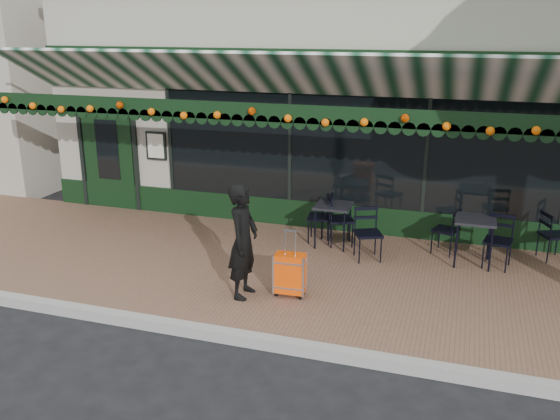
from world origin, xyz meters
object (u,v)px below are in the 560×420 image
(chair_b_left, at_px, (320,218))
(chair_b_front, at_px, (368,234))
(suitcase, at_px, (290,274))
(chair_b_right, at_px, (340,220))
(woman, at_px, (243,241))
(chair_a_right, at_px, (554,236))
(cafe_table_a, at_px, (475,223))
(chair_a_front, at_px, (498,242))
(cafe_table_b, at_px, (333,209))
(chair_a_left, at_px, (446,231))

(chair_b_left, distance_m, chair_b_front, 1.10)
(suitcase, xyz_separation_m, chair_b_left, (-0.13, 2.23, 0.10))
(chair_b_left, distance_m, chair_b_right, 0.37)
(woman, relative_size, chair_a_right, 2.01)
(cafe_table_a, bearing_deg, chair_b_right, 174.21)
(suitcase, distance_m, chair_a_front, 3.37)
(woman, bearing_deg, cafe_table_a, -54.02)
(chair_a_right, distance_m, chair_a_front, 1.06)
(cafe_table_b, distance_m, chair_b_right, 0.26)
(suitcase, bearing_deg, chair_a_right, 31.78)
(cafe_table_a, height_order, chair_a_left, chair_a_left)
(chair_a_left, bearing_deg, cafe_table_b, -64.48)
(chair_a_right, bearing_deg, cafe_table_b, 74.35)
(chair_a_front, relative_size, chair_b_right, 0.96)
(chair_a_right, xyz_separation_m, chair_b_front, (-2.82, -0.90, 0.02))
(chair_a_left, relative_size, chair_b_right, 0.89)
(chair_a_front, xyz_separation_m, chair_b_right, (-2.52, 0.24, 0.02))
(cafe_table_b, xyz_separation_m, chair_a_right, (3.49, 0.47, -0.26))
(chair_a_left, xyz_separation_m, chair_b_left, (-2.09, -0.08, 0.04))
(cafe_table_a, bearing_deg, chair_a_left, 141.33)
(cafe_table_a, relative_size, chair_b_front, 0.89)
(chair_a_left, xyz_separation_m, chair_a_right, (1.66, 0.24, 0.01))
(woman, xyz_separation_m, chair_b_front, (1.41, 1.83, -0.38))
(cafe_table_a, height_order, cafe_table_b, cafe_table_a)
(chair_a_right, xyz_separation_m, chair_b_left, (-3.75, -0.32, 0.03))
(chair_b_front, bearing_deg, suitcase, -139.51)
(cafe_table_b, height_order, chair_a_right, chair_a_right)
(chair_b_right, bearing_deg, chair_b_left, 58.94)
(woman, xyz_separation_m, suitcase, (0.61, 0.18, -0.48))
(cafe_table_a, relative_size, chair_b_left, 0.88)
(woman, xyz_separation_m, chair_a_front, (3.36, 2.12, -0.38))
(chair_a_left, height_order, chair_b_right, chair_b_right)
(chair_b_right, bearing_deg, chair_b_front, -156.28)
(chair_a_right, bearing_deg, suitcase, 101.92)
(woman, height_order, chair_a_right, woman)
(suitcase, bearing_deg, cafe_table_b, 83.10)
(cafe_table_b, bearing_deg, chair_a_right, 7.60)
(suitcase, bearing_deg, chair_b_front, 60.81)
(woman, height_order, chair_b_front, woman)
(chair_a_right, bearing_deg, chair_b_left, 71.60)
(chair_a_left, height_order, chair_a_front, chair_a_front)
(chair_a_front, height_order, chair_b_front, chair_b_front)
(woman, bearing_deg, chair_b_front, -37.01)
(cafe_table_b, bearing_deg, chair_b_front, -32.90)
(woman, relative_size, chair_b_right, 1.83)
(woman, distance_m, chair_a_front, 3.99)
(suitcase, relative_size, chair_a_left, 1.23)
(cafe_table_b, distance_m, chair_a_left, 1.86)
(chair_a_front, height_order, chair_b_right, chair_b_right)
(woman, distance_m, suitcase, 0.80)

